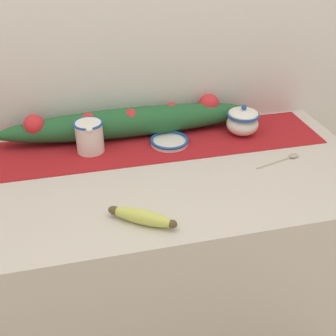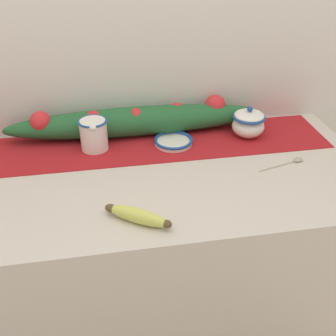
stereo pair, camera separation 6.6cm
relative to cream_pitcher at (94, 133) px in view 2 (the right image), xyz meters
name	(u,v)px [view 2 (the right image)]	position (x,y,z in m)	size (l,w,h in m)	color
countertop	(149,277)	(0.16, -0.20, -0.53)	(1.49, 0.69, 0.93)	beige
back_wall	(131,59)	(0.16, 0.17, 0.20)	(2.29, 0.04, 2.40)	silver
table_runner	(139,145)	(0.16, 0.00, -0.06)	(1.37, 0.27, 0.00)	#A8191E
cream_pitcher	(94,133)	(0.00, 0.00, 0.00)	(0.10, 0.12, 0.11)	white
sugar_bowl	(248,123)	(0.56, 0.00, -0.01)	(0.12, 0.12, 0.12)	white
small_dish	(173,141)	(0.28, -0.02, -0.05)	(0.14, 0.14, 0.02)	white
banana	(138,216)	(0.10, -0.43, -0.04)	(0.18, 0.14, 0.04)	#CCD156
spoon	(295,161)	(0.66, -0.21, -0.06)	(0.18, 0.06, 0.01)	#A89E89
poinsettia_garland	(136,120)	(0.16, 0.08, 0.00)	(0.95, 0.12, 0.13)	#235B2D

